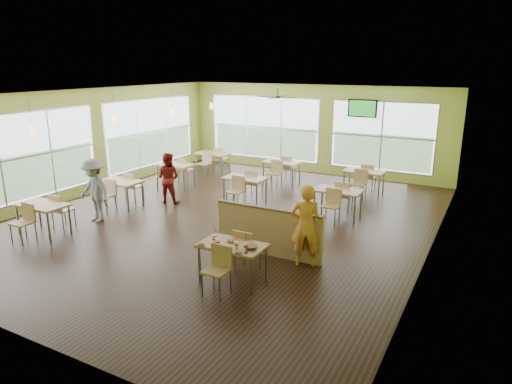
{
  "coord_description": "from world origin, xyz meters",
  "views": [
    {
      "loc": [
        6.03,
        -9.58,
        3.91
      ],
      "look_at": [
        1.25,
        -0.71,
        1.07
      ],
      "focal_mm": 32.0,
      "sensor_mm": 36.0,
      "label": 1
    }
  ],
  "objects_px": {
    "man_plaid": "(306,225)",
    "food_basket": "(251,247)",
    "half_wall_divider": "(268,231)",
    "main_table": "(233,250)"
  },
  "relations": [
    {
      "from": "main_table",
      "to": "food_basket",
      "type": "bearing_deg",
      "value": -2.78
    },
    {
      "from": "main_table",
      "to": "half_wall_divider",
      "type": "bearing_deg",
      "value": 90.0
    },
    {
      "from": "main_table",
      "to": "food_basket",
      "type": "distance_m",
      "value": 0.42
    },
    {
      "from": "half_wall_divider",
      "to": "man_plaid",
      "type": "height_order",
      "value": "man_plaid"
    },
    {
      "from": "main_table",
      "to": "food_basket",
      "type": "height_order",
      "value": "main_table"
    },
    {
      "from": "man_plaid",
      "to": "half_wall_divider",
      "type": "bearing_deg",
      "value": -28.01
    },
    {
      "from": "man_plaid",
      "to": "food_basket",
      "type": "distance_m",
      "value": 1.44
    },
    {
      "from": "half_wall_divider",
      "to": "man_plaid",
      "type": "bearing_deg",
      "value": -7.38
    },
    {
      "from": "half_wall_divider",
      "to": "main_table",
      "type": "bearing_deg",
      "value": -90.0
    },
    {
      "from": "man_plaid",
      "to": "food_basket",
      "type": "bearing_deg",
      "value": 49.3
    }
  ]
}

